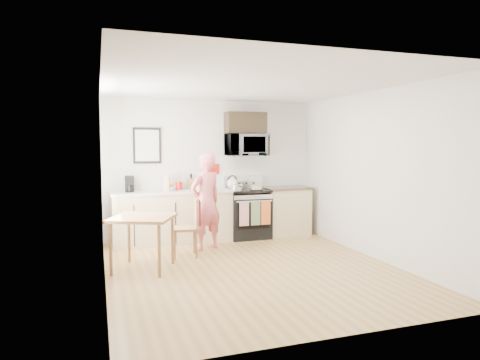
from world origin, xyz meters
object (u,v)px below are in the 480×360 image
object	(u,v)px
person	(206,201)
chair	(193,219)
range	(248,215)
microwave	(246,145)
dining_table	(143,222)
cake	(257,188)

from	to	relation	value
person	chair	distance (m)	0.52
person	chair	size ratio (longest dim) A/B	1.76
range	microwave	xyz separation A→B (m)	(-0.00, 0.10, 1.32)
chair	microwave	bearing A→B (deg)	48.24
range	person	size ratio (longest dim) A/B	0.71
dining_table	cake	xyz separation A→B (m)	(2.22, 1.35, 0.29)
person	chair	bearing A→B (deg)	25.89
person	dining_table	bearing A→B (deg)	12.75
dining_table	cake	distance (m)	2.62
chair	cake	size ratio (longest dim) A/B	3.72
dining_table	range	bearing A→B (deg)	35.85
chair	person	bearing A→B (deg)	57.57
range	chair	bearing A→B (deg)	-141.38
microwave	person	world-z (taller)	microwave
microwave	cake	distance (m)	0.85
dining_table	chair	distance (m)	0.97
person	range	bearing A→B (deg)	-171.01
range	chair	xyz separation A→B (m)	(-1.28, -1.02, 0.16)
cake	person	bearing A→B (deg)	-156.06
chair	cake	world-z (taller)	cake
cake	range	bearing A→B (deg)	123.70
dining_table	cake	bearing A→B (deg)	31.33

